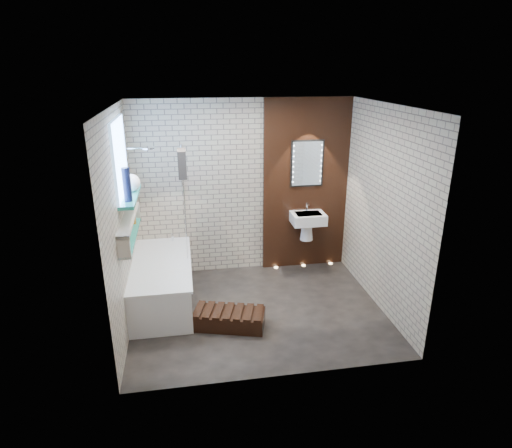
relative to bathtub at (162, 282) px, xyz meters
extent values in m
plane|color=black|center=(1.22, -0.45, -0.29)|extent=(3.20, 3.20, 0.00)
cube|color=tan|center=(1.22, 0.85, 1.01)|extent=(3.20, 0.04, 2.60)
cube|color=tan|center=(1.22, -1.75, 1.01)|extent=(3.20, 0.04, 2.60)
cube|color=tan|center=(-0.38, -0.45, 1.01)|extent=(0.04, 2.60, 2.60)
cube|color=tan|center=(2.82, -0.45, 1.01)|extent=(0.04, 2.60, 2.60)
plane|color=white|center=(1.22, -0.45, 2.31)|extent=(3.20, 3.20, 0.00)
cube|color=black|center=(2.17, 0.82, 1.01)|extent=(1.30, 0.06, 2.60)
cube|color=#7FADE0|center=(-0.36, -0.10, 1.71)|extent=(0.03, 1.00, 0.90)
cube|color=teal|center=(-0.29, -0.10, 1.24)|extent=(0.18, 1.00, 0.04)
cube|color=teal|center=(-0.31, -0.30, 0.79)|extent=(0.14, 1.30, 0.03)
cube|color=#B2A899|center=(-0.31, -0.30, 1.02)|extent=(0.14, 1.30, 0.03)
cube|color=#B2A899|center=(-0.31, -0.94, 0.91)|extent=(0.14, 0.03, 0.26)
cube|color=#B2A899|center=(-0.31, 0.33, 0.91)|extent=(0.14, 0.03, 0.26)
cube|color=white|center=(0.00, 0.00, -0.02)|extent=(0.75, 1.70, 0.55)
cube|color=white|center=(0.00, 0.00, 0.27)|extent=(0.79, 1.74, 0.03)
cylinder|color=silver|center=(0.15, 0.73, 0.35)|extent=(0.04, 0.04, 0.12)
cube|color=white|center=(0.35, 0.44, 0.99)|extent=(0.01, 0.78, 1.40)
cube|color=black|center=(0.35, 0.15, 1.56)|extent=(0.10, 0.27, 0.35)
cylinder|color=silver|center=(-0.08, 0.50, 1.71)|extent=(0.18, 0.18, 0.02)
cube|color=white|center=(2.17, 0.61, 0.56)|extent=(0.50, 0.36, 0.16)
cone|color=white|center=(2.17, 0.66, 0.34)|extent=(0.20, 0.20, 0.28)
cylinder|color=silver|center=(2.17, 0.71, 0.71)|extent=(0.03, 0.03, 0.14)
cube|color=black|center=(2.17, 0.78, 1.36)|extent=(0.50, 0.02, 0.70)
cube|color=silver|center=(2.17, 0.77, 1.36)|extent=(0.45, 0.01, 0.65)
cube|color=black|center=(0.81, -0.75, -0.20)|extent=(0.94, 0.61, 0.19)
cylinder|color=#9A5A17|center=(-0.31, -0.57, 0.86)|extent=(0.05, 0.05, 0.10)
cylinder|color=maroon|center=(-0.31, 0.12, 0.89)|extent=(0.06, 0.06, 0.16)
cylinder|color=maroon|center=(-0.31, -0.72, 0.87)|extent=(0.05, 0.05, 0.12)
cylinder|color=#9A5A17|center=(-0.31, 0.11, 0.88)|extent=(0.06, 0.06, 0.14)
cylinder|color=black|center=(-0.28, -0.38, 1.46)|extent=(0.09, 0.09, 0.39)
sphere|color=white|center=(-0.28, 0.05, 1.37)|extent=(0.22, 0.22, 0.22)
cylinder|color=#FFD899|center=(1.72, 0.75, -0.29)|extent=(0.06, 0.06, 0.01)
cylinder|color=#FFD899|center=(2.17, 0.75, -0.29)|extent=(0.06, 0.06, 0.01)
cylinder|color=#FFD899|center=(2.62, 0.75, -0.29)|extent=(0.06, 0.06, 0.01)
camera|label=1|loc=(0.37, -5.34, 2.74)|focal=30.59mm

